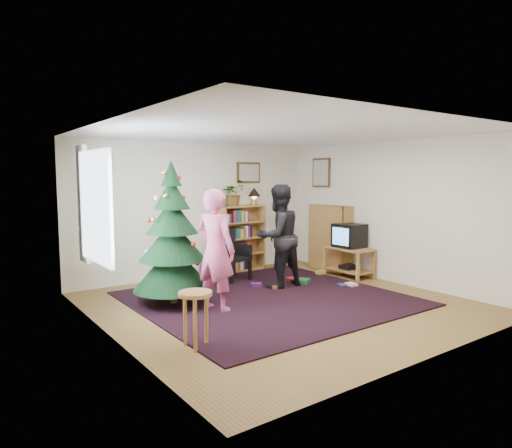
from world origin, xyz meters
TOP-DOWN VIEW (x-y plane):
  - floor at (0.00, 0.00)m, footprint 5.00×5.00m
  - ceiling at (0.00, 0.00)m, footprint 5.00×5.00m
  - wall_back at (0.00, 2.50)m, footprint 5.00×0.02m
  - wall_front at (0.00, -2.50)m, footprint 5.00×0.02m
  - wall_left at (-2.50, 0.00)m, footprint 0.02×5.00m
  - wall_right at (2.50, 0.00)m, footprint 0.02×5.00m
  - rug at (0.00, 0.30)m, footprint 3.80×3.60m
  - window_pane at (-2.47, 0.60)m, footprint 0.04×1.20m
  - curtain at (-2.43, 1.30)m, footprint 0.06×0.35m
  - picture_back at (1.15, 2.48)m, footprint 0.55×0.03m
  - picture_right at (2.48, 1.75)m, footprint 0.03×0.50m
  - christmas_tree at (-1.30, 0.90)m, footprint 1.16×1.16m
  - bookshelf_back at (0.89, 2.34)m, footprint 0.95×0.30m
  - bookshelf_right at (2.34, 1.33)m, footprint 0.30×0.95m
  - tv_stand at (2.22, 0.71)m, footprint 0.50×0.91m
  - crt_tv at (2.22, 0.71)m, footprint 0.47×0.51m
  - armchair at (0.23, 1.75)m, footprint 0.57×0.57m
  - stool at (-1.84, -0.80)m, footprint 0.37×0.37m
  - person_standing at (-0.95, 0.26)m, footprint 0.62×0.73m
  - person_by_chair at (0.59, 0.80)m, footprint 0.86×0.68m
  - potted_plant at (0.69, 2.34)m, footprint 0.55×0.51m
  - table_lamp at (1.19, 2.34)m, footprint 0.26×0.26m
  - floor_clutter at (1.13, 0.68)m, footprint 1.78×1.19m

SIDE VIEW (x-z plane):
  - floor at x=0.00m, z-range 0.00..0.00m
  - rug at x=0.00m, z-range 0.00..0.02m
  - floor_clutter at x=1.13m, z-range 0.00..0.08m
  - tv_stand at x=2.22m, z-range 0.05..0.60m
  - stool at x=-1.84m, z-range 0.17..0.79m
  - armchair at x=0.23m, z-range 0.03..0.94m
  - bookshelf_back at x=0.89m, z-range 0.01..1.31m
  - bookshelf_right at x=2.34m, z-range 0.01..1.31m
  - crt_tv at x=2.22m, z-range 0.55..0.99m
  - person_standing at x=-0.95m, z-range 0.00..1.71m
  - person_by_chair at x=0.59m, z-range 0.00..1.75m
  - christmas_tree at x=-1.30m, z-range -0.18..1.94m
  - wall_back at x=0.00m, z-range 0.00..2.50m
  - wall_front at x=0.00m, z-range 0.00..2.50m
  - wall_left at x=-2.50m, z-range 0.00..2.50m
  - wall_right at x=2.50m, z-range 0.00..2.50m
  - window_pane at x=-2.47m, z-range 0.80..2.20m
  - curtain at x=-2.43m, z-range 0.70..2.30m
  - table_lamp at x=1.19m, z-range 1.36..1.71m
  - potted_plant at x=0.69m, z-range 1.30..1.81m
  - picture_back at x=1.15m, z-range 1.74..2.16m
  - picture_right at x=2.48m, z-range 1.65..2.25m
  - ceiling at x=0.00m, z-range 2.50..2.50m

